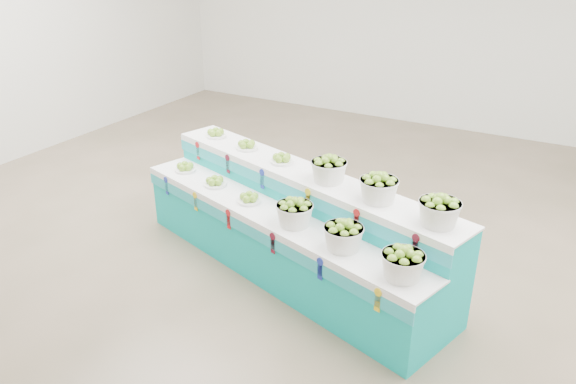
# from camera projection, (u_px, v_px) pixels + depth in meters

# --- Properties ---
(ground) EXTENTS (10.00, 10.00, 0.00)m
(ground) POSITION_uv_depth(u_px,v_px,m) (294.00, 244.00, 6.25)
(ground) COLOR brown
(ground) RESTS_ON ground
(back_wall) EXTENTS (10.00, 0.00, 10.00)m
(back_wall) POSITION_uv_depth(u_px,v_px,m) (437.00, 10.00, 9.36)
(back_wall) COLOR silver
(back_wall) RESTS_ON ground
(display_stand) EXTENTS (3.77, 1.97, 1.02)m
(display_stand) POSITION_uv_depth(u_px,v_px,m) (288.00, 224.00, 5.60)
(display_stand) COLOR #0BB0AD
(display_stand) RESTS_ON ground
(plate_lower_left) EXTENTS (0.30, 0.30, 0.10)m
(plate_lower_left) POSITION_uv_depth(u_px,v_px,m) (185.00, 167.00, 6.30)
(plate_lower_left) COLOR white
(plate_lower_left) RESTS_ON display_stand
(plate_lower_mid) EXTENTS (0.30, 0.30, 0.10)m
(plate_lower_mid) POSITION_uv_depth(u_px,v_px,m) (215.00, 181.00, 5.93)
(plate_lower_mid) COLOR white
(plate_lower_mid) RESTS_ON display_stand
(plate_lower_right) EXTENTS (0.30, 0.30, 0.10)m
(plate_lower_right) POSITION_uv_depth(u_px,v_px,m) (249.00, 197.00, 5.56)
(plate_lower_right) COLOR white
(plate_lower_right) RESTS_ON display_stand
(basket_lower_left) EXTENTS (0.43, 0.43, 0.25)m
(basket_lower_left) POSITION_uv_depth(u_px,v_px,m) (295.00, 212.00, 5.11)
(basket_lower_left) COLOR silver
(basket_lower_left) RESTS_ON display_stand
(basket_lower_mid) EXTENTS (0.43, 0.43, 0.25)m
(basket_lower_mid) POSITION_uv_depth(u_px,v_px,m) (343.00, 235.00, 4.72)
(basket_lower_mid) COLOR silver
(basket_lower_mid) RESTS_ON display_stand
(basket_lower_right) EXTENTS (0.43, 0.43, 0.25)m
(basket_lower_right) POSITION_uv_depth(u_px,v_px,m) (403.00, 263.00, 4.32)
(basket_lower_right) COLOR silver
(basket_lower_right) RESTS_ON display_stand
(plate_upper_left) EXTENTS (0.30, 0.30, 0.10)m
(plate_upper_left) POSITION_uv_depth(u_px,v_px,m) (216.00, 133.00, 6.45)
(plate_upper_left) COLOR white
(plate_upper_left) RESTS_ON display_stand
(plate_upper_mid) EXTENTS (0.30, 0.30, 0.10)m
(plate_upper_mid) POSITION_uv_depth(u_px,v_px,m) (247.00, 144.00, 6.09)
(plate_upper_mid) COLOR white
(plate_upper_mid) RESTS_ON display_stand
(plate_upper_right) EXTENTS (0.30, 0.30, 0.10)m
(plate_upper_right) POSITION_uv_depth(u_px,v_px,m) (282.00, 158.00, 5.72)
(plate_upper_right) COLOR white
(plate_upper_right) RESTS_ON display_stand
(basket_upper_left) EXTENTS (0.43, 0.43, 0.25)m
(basket_upper_left) POSITION_uv_depth(u_px,v_px,m) (329.00, 169.00, 5.26)
(basket_upper_left) COLOR silver
(basket_upper_left) RESTS_ON display_stand
(basket_upper_mid) EXTENTS (0.43, 0.43, 0.25)m
(basket_upper_mid) POSITION_uv_depth(u_px,v_px,m) (379.00, 188.00, 4.88)
(basket_upper_mid) COLOR silver
(basket_upper_mid) RESTS_ON display_stand
(basket_upper_right) EXTENTS (0.43, 0.43, 0.25)m
(basket_upper_right) POSITION_uv_depth(u_px,v_px,m) (439.00, 210.00, 4.48)
(basket_upper_right) COLOR silver
(basket_upper_right) RESTS_ON display_stand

